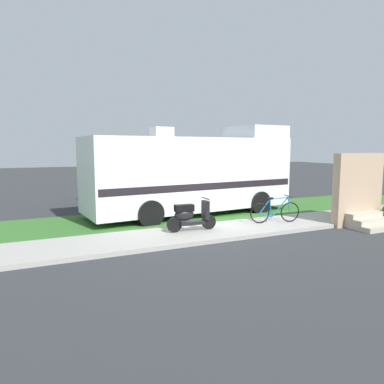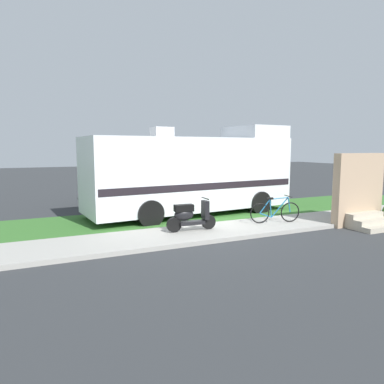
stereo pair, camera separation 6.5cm
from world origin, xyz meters
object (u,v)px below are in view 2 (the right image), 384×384
(pickup_truck_near, at_px, (141,182))
(bottle_green, at_px, (334,216))
(motorhome_rv, at_px, (193,173))
(scooter, at_px, (190,216))
(bicycle, at_px, (275,211))

(pickup_truck_near, distance_m, bottle_green, 8.71)
(motorhome_rv, bearing_deg, pickup_truck_near, 102.19)
(pickup_truck_near, bearing_deg, scooter, -94.90)
(motorhome_rv, distance_m, bicycle, 3.52)
(bicycle, relative_size, pickup_truck_near, 0.31)
(scooter, relative_size, bottle_green, 5.78)
(pickup_truck_near, bearing_deg, motorhome_rv, -77.81)
(motorhome_rv, bearing_deg, bottle_green, -42.22)
(bottle_green, bearing_deg, pickup_truck_near, 122.05)
(bottle_green, bearing_deg, scooter, 173.15)
(pickup_truck_near, bearing_deg, bicycle, -70.33)
(motorhome_rv, relative_size, pickup_truck_near, 1.48)
(bottle_green, bearing_deg, bicycle, 167.26)
(bicycle, height_order, bottle_green, bicycle)
(motorhome_rv, height_order, bicycle, motorhome_rv)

